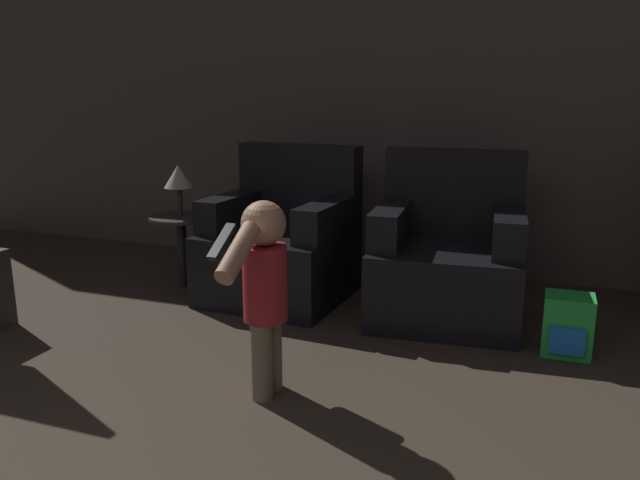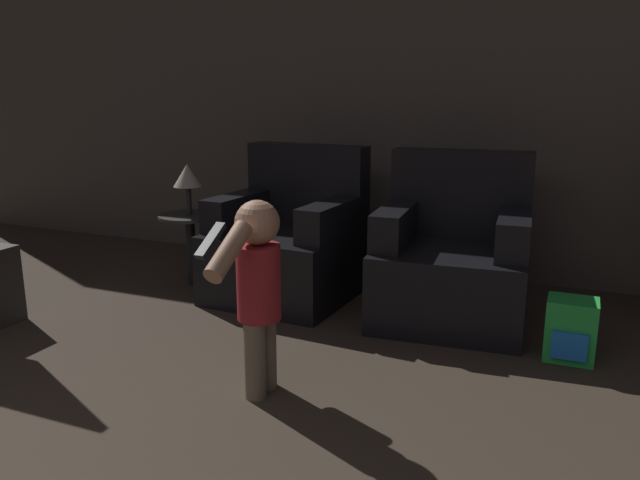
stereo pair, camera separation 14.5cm
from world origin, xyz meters
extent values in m
cube|color=#51493F|center=(0.00, 4.50, 1.30)|extent=(8.40, 0.05, 2.60)
cube|color=black|center=(-0.39, 3.60, 0.21)|extent=(0.83, 0.82, 0.41)
cube|color=black|center=(-0.37, 3.90, 0.66)|extent=(0.79, 0.21, 0.49)
cube|color=black|center=(-0.70, 3.62, 0.51)|extent=(0.20, 0.62, 0.20)
cube|color=black|center=(-0.08, 3.58, 0.51)|extent=(0.20, 0.62, 0.20)
cube|color=black|center=(0.61, 3.60, 0.21)|extent=(0.84, 0.82, 0.41)
cube|color=black|center=(0.59, 3.90, 0.66)|extent=(0.79, 0.22, 0.49)
cube|color=black|center=(0.30, 3.58, 0.51)|extent=(0.21, 0.62, 0.20)
cube|color=black|center=(0.92, 3.63, 0.51)|extent=(0.21, 0.62, 0.20)
cylinder|color=brown|center=(0.06, 2.41, 0.16)|extent=(0.09, 0.09, 0.33)
cylinder|color=brown|center=(0.06, 2.51, 0.16)|extent=(0.09, 0.09, 0.33)
cylinder|color=maroon|center=(0.06, 2.46, 0.48)|extent=(0.18, 0.18, 0.31)
sphere|color=#A37556|center=(0.06, 2.46, 0.73)|extent=(0.18, 0.18, 0.18)
cylinder|color=#A37556|center=(0.06, 2.57, 0.47)|extent=(0.07, 0.07, 0.26)
cylinder|color=#A37556|center=(0.06, 2.23, 0.66)|extent=(0.07, 0.26, 0.19)
cube|color=black|center=(0.06, 2.12, 0.73)|extent=(0.04, 0.16, 0.10)
cube|color=green|center=(1.23, 3.31, 0.15)|extent=(0.22, 0.18, 0.29)
cube|color=blue|center=(1.23, 3.21, 0.10)|extent=(0.16, 0.02, 0.13)
cylinder|color=black|center=(-1.06, 3.60, 0.22)|extent=(0.06, 0.06, 0.44)
cylinder|color=#2D2B28|center=(-1.06, 3.60, 0.45)|extent=(0.39, 0.39, 0.02)
cylinder|color=#262626|center=(-1.06, 3.60, 0.55)|extent=(0.04, 0.04, 0.18)
cone|color=#9E937F|center=(-1.06, 3.60, 0.71)|extent=(0.18, 0.18, 0.14)
camera|label=1|loc=(1.08, 0.30, 1.24)|focal=35.00mm
camera|label=2|loc=(1.22, 0.35, 1.24)|focal=35.00mm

